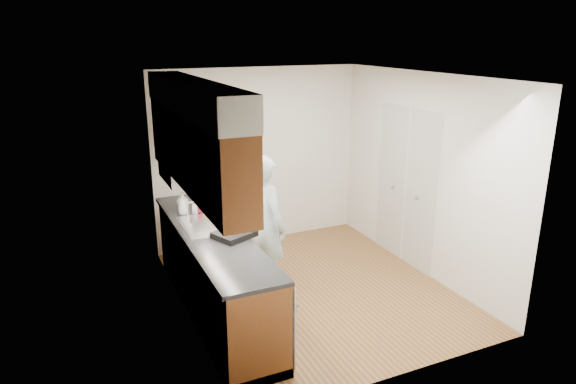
% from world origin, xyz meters
% --- Properties ---
extents(floor, '(3.50, 3.50, 0.00)m').
position_xyz_m(floor, '(0.00, 0.00, 0.00)').
color(floor, olive).
rests_on(floor, ground).
extents(ceiling, '(3.50, 3.50, 0.00)m').
position_xyz_m(ceiling, '(0.00, 0.00, 2.50)').
color(ceiling, white).
rests_on(ceiling, wall_left).
extents(wall_left, '(0.02, 3.50, 2.50)m').
position_xyz_m(wall_left, '(-1.50, 0.00, 1.25)').
color(wall_left, silver).
rests_on(wall_left, floor).
extents(wall_right, '(0.02, 3.50, 2.50)m').
position_xyz_m(wall_right, '(1.50, 0.00, 1.25)').
color(wall_right, silver).
rests_on(wall_right, floor).
extents(wall_back, '(3.00, 0.02, 2.50)m').
position_xyz_m(wall_back, '(0.00, 1.75, 1.25)').
color(wall_back, silver).
rests_on(wall_back, floor).
extents(counter, '(0.64, 2.80, 1.30)m').
position_xyz_m(counter, '(-1.20, -0.00, 0.49)').
color(counter, brown).
rests_on(counter, floor).
extents(upper_cabinets, '(0.47, 2.80, 1.21)m').
position_xyz_m(upper_cabinets, '(-1.33, 0.05, 1.95)').
color(upper_cabinets, brown).
rests_on(upper_cabinets, wall_left).
extents(closet_door, '(0.02, 1.22, 2.05)m').
position_xyz_m(closet_door, '(1.49, 0.30, 1.02)').
color(closet_door, silver).
rests_on(closet_door, wall_right).
extents(floor_mat, '(0.56, 0.89, 0.02)m').
position_xyz_m(floor_mat, '(-0.56, 0.15, 0.01)').
color(floor_mat, slate).
rests_on(floor_mat, floor).
extents(person, '(0.67, 0.78, 1.87)m').
position_xyz_m(person, '(-0.56, 0.15, 0.95)').
color(person, '#A3C1C7').
rests_on(person, floor_mat).
extents(soap_bottle_a, '(0.11, 0.11, 0.26)m').
position_xyz_m(soap_bottle_a, '(-1.36, 0.67, 1.07)').
color(soap_bottle_a, silver).
rests_on(soap_bottle_a, counter).
extents(soap_bottle_b, '(0.11, 0.11, 0.17)m').
position_xyz_m(soap_bottle_b, '(-1.20, 0.65, 1.03)').
color(soap_bottle_b, silver).
rests_on(soap_bottle_b, counter).
extents(soap_bottle_c, '(0.19, 0.19, 0.18)m').
position_xyz_m(soap_bottle_c, '(-1.30, 0.94, 1.03)').
color(soap_bottle_c, silver).
rests_on(soap_bottle_c, counter).
extents(soda_can, '(0.09, 0.09, 0.13)m').
position_xyz_m(soda_can, '(-1.17, 0.62, 1.01)').
color(soda_can, maroon).
rests_on(soda_can, counter).
extents(steel_can, '(0.08, 0.08, 0.12)m').
position_xyz_m(steel_can, '(-0.97, 0.78, 1.00)').
color(steel_can, '#A5A5AA').
rests_on(steel_can, counter).
extents(dish_rack, '(0.47, 0.44, 0.06)m').
position_xyz_m(dish_rack, '(-1.04, -0.24, 0.97)').
color(dish_rack, black).
rests_on(dish_rack, counter).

